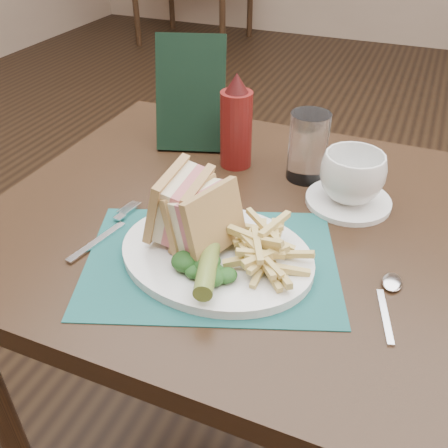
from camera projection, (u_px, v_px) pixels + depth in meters
name	position (u px, v px, depth m)	size (l,w,h in m)	color
floor	(297.00, 321.00, 1.67)	(7.00, 7.00, 0.00)	black
wall_back	(407.00, 45.00, 4.31)	(6.00, 6.00, 0.00)	tan
table_main	(249.00, 357.00, 1.08)	(0.90, 0.75, 0.75)	black
placemat	(211.00, 261.00, 0.75)	(0.38, 0.27, 0.00)	#19514F
plate	(216.00, 255.00, 0.75)	(0.30, 0.24, 0.01)	white
sandwich_half_a	(167.00, 201.00, 0.76)	(0.06, 0.11, 0.10)	tan
sandwich_half_b	(194.00, 212.00, 0.74)	(0.06, 0.10, 0.09)	tan
kale_garnish	(208.00, 266.00, 0.70)	(0.11, 0.08, 0.03)	#163B15
pickle_spear	(208.00, 265.00, 0.69)	(0.03, 0.03, 0.12)	#5B712B
fries_pile	(261.00, 240.00, 0.73)	(0.18, 0.20, 0.05)	#D2B969
fork	(107.00, 229.00, 0.81)	(0.03, 0.17, 0.01)	silver
spoon	(388.00, 302.00, 0.68)	(0.03, 0.15, 0.01)	silver
saucer	(348.00, 201.00, 0.88)	(0.15, 0.15, 0.01)	white
coffee_cup	(352.00, 177.00, 0.86)	(0.11, 0.11, 0.09)	white
drinking_glass	(308.00, 147.00, 0.93)	(0.07, 0.07, 0.13)	white
ketchup_bottle	(236.00, 121.00, 0.95)	(0.06, 0.06, 0.19)	#5D1110
check_presenter	(191.00, 94.00, 1.01)	(0.14, 0.02, 0.23)	black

